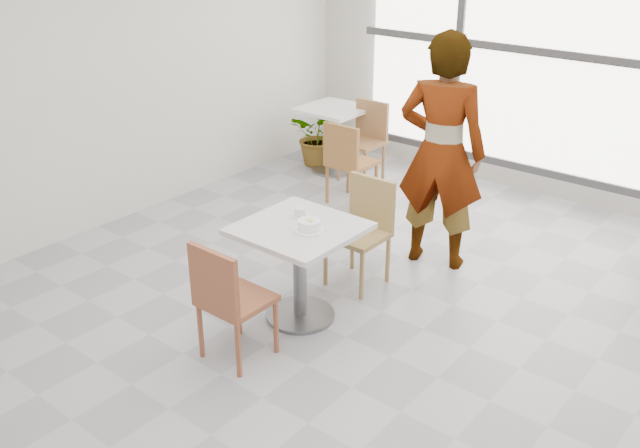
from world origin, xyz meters
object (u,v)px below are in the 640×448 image
Objects in this scene: coffee_cup at (300,213)px; bg_chair_left_far at (366,135)px; chair_far at (364,224)px; main_table at (300,255)px; bg_chair_left_near at (347,158)px; chair_near at (227,296)px; bg_table_left at (334,130)px; oatmeal_bowl at (309,225)px; plant_left at (319,136)px; person at (441,153)px.

coffee_cup is 2.87m from bg_chair_left_far.
main_table is at bearing -91.60° from chair_far.
chair_near is at bearing 111.12° from bg_chair_left_near.
bg_table_left is at bearing 123.33° from coffee_cup.
oatmeal_bowl is at bearing -7.77° from main_table.
main_table is at bearing -91.10° from chair_near.
main_table is at bearing -51.26° from coffee_cup.
chair_near is 1.47m from chair_far.
oatmeal_bowl reaches higher than coffee_cup.
bg_chair_left_far is 1.23× the size of plant_left.
coffee_cup is (-0.21, 0.15, -0.01)m from oatmeal_bowl.
plant_left is at bearing 136.38° from chair_far.
chair_far is 2.37m from bg_chair_left_far.
bg_table_left is at bearing 133.30° from chair_far.
bg_chair_left_near is (-1.35, 0.52, -0.49)m from person.
main_table is 0.76m from chair_far.
plant_left is (-2.33, 1.28, -0.63)m from person.
chair_near is 1.00× the size of bg_chair_left_near.
bg_chair_left_far is at bearing -0.62° from plant_left.
chair_far is 2.82m from plant_left.
coffee_cup is (-0.11, 0.13, 0.26)m from main_table.
main_table and bg_table_left have the same top height.
bg_chair_left_near reaches higher than plant_left.
person is (0.28, 0.67, 0.49)m from chair_far.
person reaches higher than bg_table_left.
chair_far is at bearing 88.40° from main_table.
coffee_cup is at bearing 117.20° from bg_chair_left_near.
chair_near is at bearing -68.64° from bg_chair_left_far.
bg_chair_left_far is (0.42, 0.04, 0.01)m from bg_table_left.
main_table is 0.92× the size of bg_chair_left_near.
oatmeal_bowl is 0.24× the size of bg_chair_left_near.
person is 2.80× the size of plant_left.
person is at bearing -98.48° from chair_near.
oatmeal_bowl is at bearing 120.25° from bg_chair_left_near.
bg_table_left is (-1.88, 2.68, -0.31)m from oatmeal_bowl.
oatmeal_bowl is at bearing -52.03° from plant_left.
bg_chair_left_near is at bearing 117.20° from coffee_cup.
chair_far is 0.87m from person.
bg_chair_left_far is 0.69m from plant_left.
chair_far is 2.62m from bg_table_left.
person is at bearing -30.78° from bg_table_left.
bg_table_left is 0.29m from plant_left.
bg_table_left is (-1.67, 2.53, -0.29)m from coffee_cup.
chair_far is at bearing 131.81° from bg_chair_left_near.
bg_chair_left_near reaches higher than bg_table_left.
chair_far is 0.70m from coffee_cup.
bg_chair_left_near is at bearing -67.76° from bg_chair_left_far.
main_table is 3.81× the size of oatmeal_bowl.
main_table is 0.92× the size of chair_far.
chair_near is at bearing 65.42° from person.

